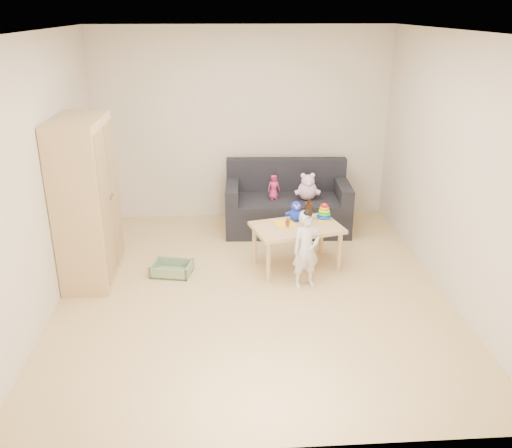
{
  "coord_description": "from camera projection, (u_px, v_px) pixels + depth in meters",
  "views": [
    {
      "loc": [
        -0.3,
        -5.09,
        2.8
      ],
      "look_at": [
        0.05,
        0.25,
        0.65
      ],
      "focal_mm": 38.0,
      "sensor_mm": 36.0,
      "label": 1
    }
  ],
  "objects": [
    {
      "name": "play_table",
      "position": [
        296.0,
        247.0,
        6.18
      ],
      "size": [
        1.09,
        0.84,
        0.51
      ],
      "primitive_type": "cube",
      "rotation": [
        0.0,
        0.0,
        0.25
      ],
      "color": "tan",
      "rests_on": "ground"
    },
    {
      "name": "yellow_book",
      "position": [
        285.0,
        224.0,
        6.13
      ],
      "size": [
        0.26,
        0.26,
        0.02
      ],
      "primitive_type": "cube",
      "rotation": [
        0.0,
        0.0,
        0.17
      ],
      "color": "yellow",
      "rests_on": "play_table"
    },
    {
      "name": "pink_bear",
      "position": [
        307.0,
        188.0,
        7.04
      ],
      "size": [
        0.3,
        0.27,
        0.3
      ],
      "primitive_type": null,
      "rotation": [
        0.0,
        0.0,
        -0.18
      ],
      "color": "#E7AACD",
      "rests_on": "sofa"
    },
    {
      "name": "ring_stacker",
      "position": [
        324.0,
        213.0,
        6.24
      ],
      "size": [
        0.17,
        0.17,
        0.19
      ],
      "color": "#FEFF0D",
      "rests_on": "play_table"
    },
    {
      "name": "sofa",
      "position": [
        287.0,
        214.0,
        7.25
      ],
      "size": [
        1.66,
        0.89,
        0.46
      ],
      "primitive_type": "cube",
      "rotation": [
        0.0,
        0.0,
        -0.05
      ],
      "color": "black",
      "rests_on": "ground"
    },
    {
      "name": "brown_bottle",
      "position": [
        309.0,
        211.0,
        6.24
      ],
      "size": [
        0.09,
        0.09,
        0.26
      ],
      "color": "black",
      "rests_on": "play_table"
    },
    {
      "name": "wooden_figure",
      "position": [
        288.0,
        223.0,
        6.02
      ],
      "size": [
        0.06,
        0.06,
        0.12
      ],
      "primitive_type": null,
      "rotation": [
        0.0,
        0.0,
        0.48
      ],
      "color": "brown",
      "rests_on": "play_table"
    },
    {
      "name": "doll",
      "position": [
        274.0,
        187.0,
        7.05
      ],
      "size": [
        0.18,
        0.14,
        0.32
      ],
      "primitive_type": "imported",
      "rotation": [
        0.0,
        0.0,
        0.2
      ],
      "color": "#BF2359",
      "rests_on": "sofa"
    },
    {
      "name": "toddler",
      "position": [
        306.0,
        250.0,
        5.71
      ],
      "size": [
        0.35,
        0.28,
        0.83
      ],
      "primitive_type": "imported",
      "rotation": [
        0.0,
        0.0,
        0.28
      ],
      "color": "silver",
      "rests_on": "ground"
    },
    {
      "name": "blue_plush",
      "position": [
        296.0,
        211.0,
        6.19
      ],
      "size": [
        0.22,
        0.18,
        0.24
      ],
      "primitive_type": null,
      "rotation": [
        0.0,
        0.0,
        0.14
      ],
      "color": "#162BC8",
      "rests_on": "play_table"
    },
    {
      "name": "wardrobe",
      "position": [
        86.0,
        201.0,
        5.74
      ],
      "size": [
        0.49,
        0.98,
        1.77
      ],
      "primitive_type": "cube",
      "color": "tan",
      "rests_on": "ground"
    },
    {
      "name": "room",
      "position": [
        253.0,
        172.0,
        5.29
      ],
      "size": [
        4.5,
        4.5,
        4.5
      ],
      "color": "tan",
      "rests_on": "ground"
    },
    {
      "name": "storage_bin",
      "position": [
        172.0,
        268.0,
        6.09
      ],
      "size": [
        0.49,
        0.41,
        0.13
      ],
      "primitive_type": null,
      "rotation": [
        0.0,
        0.0,
        -0.21
      ],
      "color": "gray",
      "rests_on": "ground"
    }
  ]
}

